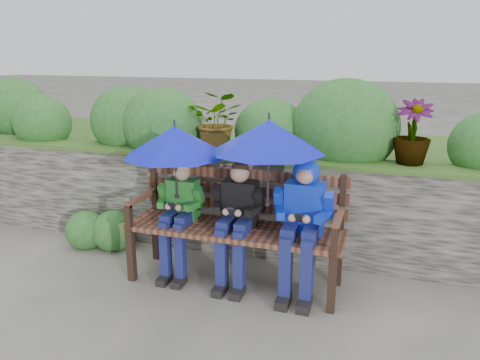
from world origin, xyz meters
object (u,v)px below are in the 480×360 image
(boy_middle, at_px, (237,215))
(boy_right, at_px, (303,215))
(boy_left, at_px, (180,211))
(umbrella_right, at_px, (269,136))
(park_bench, at_px, (237,219))
(umbrella_left, at_px, (175,141))

(boy_middle, distance_m, boy_right, 0.58)
(boy_left, bearing_deg, boy_middle, -0.52)
(boy_right, xyz_separation_m, umbrella_right, (-0.30, -0.04, 0.66))
(boy_middle, bearing_deg, boy_right, 0.68)
(umbrella_right, bearing_deg, boy_middle, 174.01)
(park_bench, bearing_deg, boy_middle, -71.06)
(boy_left, height_order, umbrella_left, umbrella_left)
(boy_middle, relative_size, umbrella_left, 1.20)
(boy_left, distance_m, boy_middle, 0.56)
(park_bench, bearing_deg, umbrella_left, -172.44)
(umbrella_right, bearing_deg, park_bench, 159.27)
(umbrella_left, bearing_deg, boy_middle, -1.55)
(boy_middle, distance_m, umbrella_left, 0.85)
(boy_middle, bearing_deg, umbrella_left, 178.45)
(boy_left, relative_size, umbrella_right, 1.14)
(umbrella_left, bearing_deg, boy_left, -24.80)
(boy_middle, distance_m, umbrella_right, 0.78)
(boy_left, distance_m, umbrella_right, 1.12)
(boy_middle, relative_size, umbrella_right, 1.19)
(park_bench, distance_m, boy_left, 0.54)
(park_bench, xyz_separation_m, boy_middle, (0.03, -0.09, 0.07))
(park_bench, xyz_separation_m, boy_right, (0.61, -0.08, 0.13))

